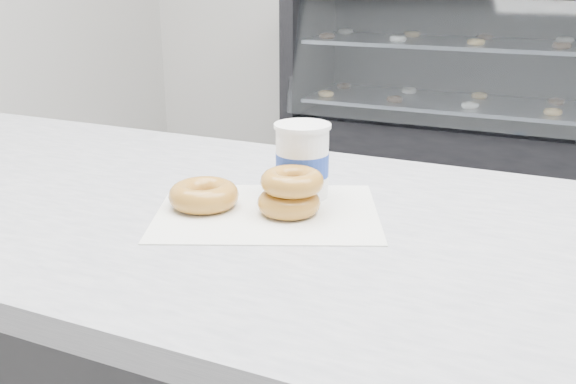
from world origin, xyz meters
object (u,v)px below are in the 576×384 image
at_px(donut_single, 204,195).
at_px(donut_stack, 290,192).
at_px(display_case, 512,124).
at_px(coffee_cup, 302,160).

relative_size(donut_single, donut_stack, 0.80).
distance_m(donut_single, donut_stack, 0.14).
bearing_deg(donut_stack, display_case, 88.53).
height_order(donut_stack, coffee_cup, coffee_cup).
distance_m(display_case, coffee_cup, 2.67).
bearing_deg(coffee_cup, donut_stack, -68.56).
bearing_deg(coffee_cup, display_case, 98.33).
xyz_separation_m(donut_single, coffee_cup, (0.12, 0.11, 0.04)).
distance_m(display_case, donut_single, 2.78).
xyz_separation_m(display_case, donut_stack, (-0.07, -2.71, 0.44)).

